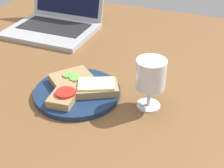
# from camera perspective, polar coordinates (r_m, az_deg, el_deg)

# --- Properties ---
(wooden_table) EXTENTS (1.40, 1.40, 0.03)m
(wooden_table) POSITION_cam_1_polar(r_m,az_deg,el_deg) (0.86, -2.29, -2.31)
(wooden_table) COLOR brown
(wooden_table) RESTS_ON ground
(plate) EXTENTS (0.23, 0.23, 0.01)m
(plate) POSITION_cam_1_polar(r_m,az_deg,el_deg) (0.84, -6.35, -1.53)
(plate) COLOR navy
(plate) RESTS_ON wooden_table
(sandwich_with_cheese) EXTENTS (0.13, 0.12, 0.03)m
(sandwich_with_cheese) POSITION_cam_1_polar(r_m,az_deg,el_deg) (0.82, -3.10, -0.55)
(sandwich_with_cheese) COLOR #A88456
(sandwich_with_cheese) RESTS_ON plate
(sandwich_with_cucumber) EXTENTS (0.12, 0.13, 0.02)m
(sandwich_with_cucumber) POSITION_cam_1_polar(r_m,az_deg,el_deg) (0.87, -7.53, 1.07)
(sandwich_with_cucumber) COLOR #A88456
(sandwich_with_cucumber) RESTS_ON plate
(sandwich_with_tomato) EXTENTS (0.07, 0.10, 0.03)m
(sandwich_with_tomato) POSITION_cam_1_polar(r_m,az_deg,el_deg) (0.80, -8.61, -2.01)
(sandwich_with_tomato) COLOR #A88456
(sandwich_with_tomato) RESTS_ON plate
(wine_glass) EXTENTS (0.07, 0.07, 0.13)m
(wine_glass) POSITION_cam_1_polar(r_m,az_deg,el_deg) (0.75, 7.07, 1.41)
(wine_glass) COLOR white
(wine_glass) RESTS_ON wooden_table
(laptop) EXTENTS (0.31, 0.30, 0.20)m
(laptop) POSITION_cam_1_polar(r_m,az_deg,el_deg) (1.24, -10.16, 11.55)
(laptop) COLOR #ADAFB5
(laptop) RESTS_ON wooden_table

